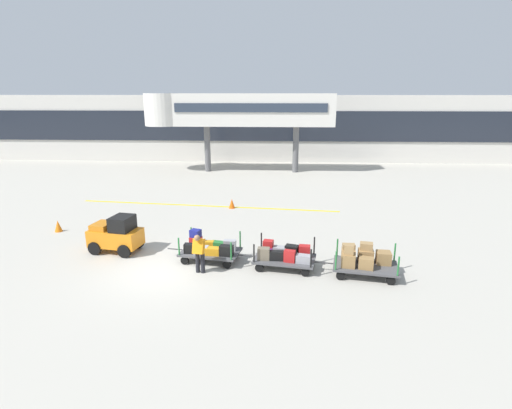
{
  "coord_description": "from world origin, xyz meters",
  "views": [
    {
      "loc": [
        4.19,
        -13.79,
        6.52
      ],
      "look_at": [
        3.29,
        4.31,
        1.46
      ],
      "focal_mm": 28.24,
      "sensor_mm": 36.0,
      "label": 1
    }
  ],
  "objects_px": {
    "baggage_handler": "(199,252)",
    "safety_cone_near": "(58,226)",
    "baggage_cart_tail": "(363,260)",
    "baggage_tug": "(116,235)",
    "baggage_cart_middle": "(284,255)",
    "baggage_cart_lead": "(210,248)",
    "safety_cone_far": "(232,204)"
  },
  "relations": [
    {
      "from": "baggage_tug",
      "to": "safety_cone_near",
      "type": "bearing_deg",
      "value": 148.42
    },
    {
      "from": "baggage_cart_middle",
      "to": "baggage_cart_tail",
      "type": "distance_m",
      "value": 2.93
    },
    {
      "from": "safety_cone_far",
      "to": "safety_cone_near",
      "type": "bearing_deg",
      "value": -150.63
    },
    {
      "from": "baggage_tug",
      "to": "safety_cone_near",
      "type": "xyz_separation_m",
      "value": [
        -3.83,
        2.36,
        -0.48
      ]
    },
    {
      "from": "baggage_handler",
      "to": "safety_cone_near",
      "type": "xyz_separation_m",
      "value": [
        -7.72,
        4.31,
        -0.59
      ]
    },
    {
      "from": "baggage_cart_tail",
      "to": "baggage_handler",
      "type": "height_order",
      "value": "baggage_handler"
    },
    {
      "from": "baggage_cart_middle",
      "to": "safety_cone_near",
      "type": "distance_m",
      "value": 11.45
    },
    {
      "from": "baggage_cart_lead",
      "to": "safety_cone_far",
      "type": "bearing_deg",
      "value": 89.43
    },
    {
      "from": "baggage_tug",
      "to": "safety_cone_near",
      "type": "relative_size",
      "value": 4.11
    },
    {
      "from": "baggage_tug",
      "to": "safety_cone_near",
      "type": "height_order",
      "value": "baggage_tug"
    },
    {
      "from": "baggage_tug",
      "to": "baggage_cart_tail",
      "type": "relative_size",
      "value": 0.73
    },
    {
      "from": "baggage_cart_tail",
      "to": "baggage_handler",
      "type": "distance_m",
      "value": 6.04
    },
    {
      "from": "baggage_handler",
      "to": "safety_cone_far",
      "type": "relative_size",
      "value": 2.84
    },
    {
      "from": "baggage_cart_lead",
      "to": "safety_cone_near",
      "type": "xyz_separation_m",
      "value": [
        -7.9,
        3.09,
        -0.24
      ]
    },
    {
      "from": "baggage_cart_tail",
      "to": "baggage_cart_middle",
      "type": "bearing_deg",
      "value": 170.9
    },
    {
      "from": "baggage_tug",
      "to": "baggage_cart_middle",
      "type": "bearing_deg",
      "value": -10.24
    },
    {
      "from": "baggage_cart_middle",
      "to": "safety_cone_near",
      "type": "xyz_separation_m",
      "value": [
        -10.86,
        3.63,
        -0.23
      ]
    },
    {
      "from": "baggage_tug",
      "to": "baggage_cart_tail",
      "type": "distance_m",
      "value": 10.07
    },
    {
      "from": "baggage_tug",
      "to": "baggage_cart_middle",
      "type": "xyz_separation_m",
      "value": [
        7.02,
        -1.27,
        -0.25
      ]
    },
    {
      "from": "baggage_tug",
      "to": "baggage_handler",
      "type": "height_order",
      "value": "baggage_tug"
    },
    {
      "from": "baggage_cart_middle",
      "to": "baggage_cart_lead",
      "type": "bearing_deg",
      "value": 169.75
    },
    {
      "from": "baggage_tug",
      "to": "baggage_cart_tail",
      "type": "bearing_deg",
      "value": -9.91
    },
    {
      "from": "baggage_tug",
      "to": "baggage_cart_lead",
      "type": "bearing_deg",
      "value": -10.24
    },
    {
      "from": "baggage_tug",
      "to": "baggage_cart_tail",
      "type": "height_order",
      "value": "baggage_tug"
    },
    {
      "from": "baggage_tug",
      "to": "safety_cone_near",
      "type": "distance_m",
      "value": 4.53
    },
    {
      "from": "baggage_cart_tail",
      "to": "baggage_handler",
      "type": "xyz_separation_m",
      "value": [
        -6.03,
        -0.22,
        0.29
      ]
    },
    {
      "from": "baggage_cart_tail",
      "to": "baggage_tug",
      "type": "bearing_deg",
      "value": 170.09
    },
    {
      "from": "baggage_cart_middle",
      "to": "safety_cone_far",
      "type": "height_order",
      "value": "baggage_cart_middle"
    },
    {
      "from": "baggage_tug",
      "to": "baggage_cart_middle",
      "type": "height_order",
      "value": "baggage_tug"
    },
    {
      "from": "baggage_cart_tail",
      "to": "safety_cone_far",
      "type": "xyz_separation_m",
      "value": [
        -5.77,
        8.58,
        -0.3
      ]
    },
    {
      "from": "baggage_cart_middle",
      "to": "baggage_handler",
      "type": "bearing_deg",
      "value": -167.77
    },
    {
      "from": "safety_cone_near",
      "to": "safety_cone_far",
      "type": "distance_m",
      "value": 9.15
    }
  ]
}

